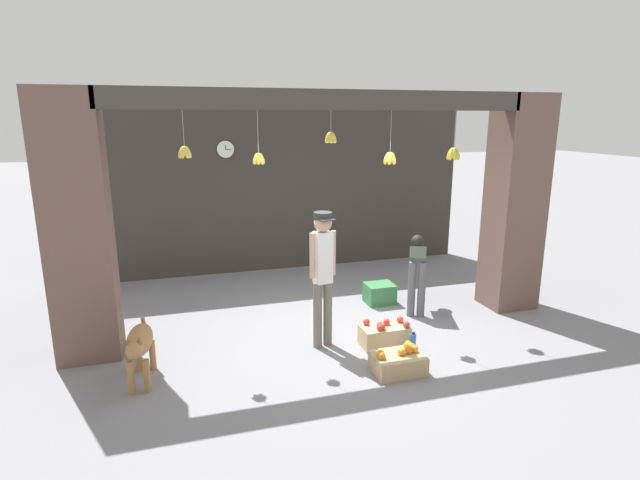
% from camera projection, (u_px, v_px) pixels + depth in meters
% --- Properties ---
extents(ground_plane, '(60.00, 60.00, 0.00)m').
position_uv_depth(ground_plane, '(330.00, 335.00, 6.57)').
color(ground_plane, gray).
extents(shop_back_wall, '(7.14, 0.12, 3.12)m').
position_uv_depth(shop_back_wall, '(278.00, 186.00, 9.15)').
color(shop_back_wall, '#38332D').
rests_on(shop_back_wall, ground_plane).
extents(shop_pillar_left, '(0.70, 0.60, 3.12)m').
position_uv_depth(shop_pillar_left, '(78.00, 229.00, 5.68)').
color(shop_pillar_left, brown).
rests_on(shop_pillar_left, ground_plane).
extents(shop_pillar_right, '(0.70, 0.60, 3.12)m').
position_uv_depth(shop_pillar_right, '(515.00, 204.00, 7.28)').
color(shop_pillar_right, brown).
rests_on(shop_pillar_right, ground_plane).
extents(storefront_awning, '(5.24, 0.26, 0.93)m').
position_uv_depth(storefront_awning, '(330.00, 103.00, 5.98)').
color(storefront_awning, '#3D3833').
extents(dog, '(0.31, 0.95, 0.68)m').
position_uv_depth(dog, '(140.00, 344.00, 5.29)').
color(dog, '#9E7042').
rests_on(dog, ground_plane).
extents(shopkeeper, '(0.34, 0.29, 1.71)m').
position_uv_depth(shopkeeper, '(323.00, 268.00, 6.03)').
color(shopkeeper, '#6B665B').
rests_on(shopkeeper, ground_plane).
extents(worker_stooping, '(0.50, 0.77, 1.05)m').
position_uv_depth(worker_stooping, '(417.00, 265.00, 7.26)').
color(worker_stooping, '#56565B').
rests_on(worker_stooping, ground_plane).
extents(fruit_crate_oranges, '(0.57, 0.40, 0.29)m').
position_uv_depth(fruit_crate_oranges, '(398.00, 362.00, 5.61)').
color(fruit_crate_oranges, tan).
rests_on(fruit_crate_oranges, ground_plane).
extents(fruit_crate_apples, '(0.59, 0.33, 0.33)m').
position_uv_depth(fruit_crate_apples, '(384.00, 335.00, 6.26)').
color(fruit_crate_apples, tan).
rests_on(fruit_crate_apples, ground_plane).
extents(produce_box_green, '(0.43, 0.36, 0.30)m').
position_uv_depth(produce_box_green, '(380.00, 293.00, 7.69)').
color(produce_box_green, '#387A42').
rests_on(produce_box_green, ground_plane).
extents(water_bottle, '(0.07, 0.07, 0.26)m').
position_uv_depth(water_bottle, '(413.00, 343.00, 6.09)').
color(water_bottle, '#2D60AD').
rests_on(water_bottle, ground_plane).
extents(wall_clock, '(0.31, 0.03, 0.31)m').
position_uv_depth(wall_clock, '(225.00, 149.00, 8.65)').
color(wall_clock, black).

